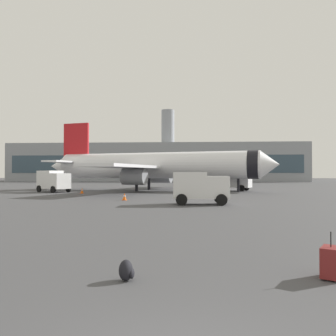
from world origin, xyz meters
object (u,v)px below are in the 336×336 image
service_truck (53,180)px  rolling_suitcase (331,262)px  cargo_van (200,186)px  safety_cone_near (124,197)px  airplane_at_gate (154,166)px  traveller_backpack (126,271)px  fuel_truck (229,179)px  safety_cone_mid (82,191)px

service_truck → rolling_suitcase: bearing=-60.0°
service_truck → cargo_van: service_truck is taller
safety_cone_near → service_truck: bearing=131.9°
airplane_at_gate → traveller_backpack: size_ratio=73.58×
service_truck → traveller_backpack: 41.59m
traveller_backpack → service_truck: bearing=114.0°
fuel_truck → rolling_suitcase: (-2.38, -43.40, -1.38)m
airplane_at_gate → fuel_truck: airplane_at_gate is taller
service_truck → fuel_truck: 24.76m
fuel_truck → safety_cone_near: 22.86m
fuel_truck → traveller_backpack: (-7.15, -43.87, -1.54)m
airplane_at_gate → safety_cone_near: size_ratio=50.94×
cargo_van → safety_cone_mid: (-14.39, 15.01, -1.09)m
safety_cone_mid → safety_cone_near: bearing=-55.8°
rolling_suitcase → traveller_backpack: size_ratio=2.29×
traveller_backpack → fuel_truck: bearing=80.7°
traveller_backpack → rolling_suitcase: bearing=5.6°
service_truck → safety_cone_near: bearing=-48.1°
safety_cone_near → traveller_backpack: size_ratio=1.44×
airplane_at_gate → traveller_backpack: 43.63m
rolling_suitcase → service_truck: bearing=120.0°
airplane_at_gate → service_truck: 14.24m
cargo_van → safety_cone_near: 8.10m
safety_cone_mid → rolling_suitcase: 38.73m
rolling_suitcase → fuel_truck: bearing=86.9°
service_truck → safety_cone_near: size_ratio=7.48×
safety_cone_near → traveller_backpack: 24.80m
fuel_truck → cargo_van: (-4.89, -23.56, -0.32)m
service_truck → cargo_van: size_ratio=1.18×
airplane_at_gate → fuel_truck: bearing=2.8°
rolling_suitcase → traveller_backpack: bearing=-174.4°
airplane_at_gate → safety_cone_mid: airplane_at_gate is taller
airplane_at_gate → rolling_suitcase: 43.83m
service_truck → traveller_backpack: bearing=-66.0°
safety_cone_mid → rolling_suitcase: rolling_suitcase is taller
safety_cone_mid → traveller_backpack: (12.12, -35.32, -0.13)m
safety_cone_near → rolling_suitcase: bearing=-68.4°
cargo_van → safety_cone_near: cargo_van is taller
service_truck → cargo_van: bearing=-42.7°
service_truck → safety_cone_near: (12.23, -13.62, -1.27)m
rolling_suitcase → safety_cone_near: bearing=111.6°
service_truck → fuel_truck: size_ratio=0.80×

